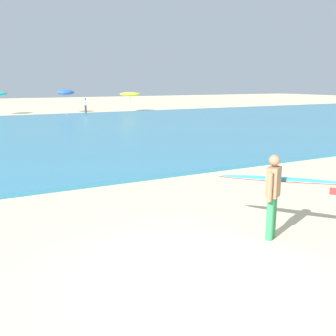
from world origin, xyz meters
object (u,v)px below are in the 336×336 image
Objects in this scene: beach_umbrella_4 at (130,94)px; beachgoer_near_row_left at (85,105)px; surfer_with_board at (276,187)px; beach_umbrella_3 at (66,92)px.

beachgoer_near_row_left is at bearing -170.83° from beach_umbrella_4.
beachgoer_near_row_left is (6.71, 33.89, -0.19)m from surfer_with_board.
beachgoer_near_row_left is (1.31, -2.37, -1.24)m from beach_umbrella_3.
beachgoer_near_row_left is (-5.29, -0.85, -1.00)m from beach_umbrella_4.
beach_umbrella_4 is at bearing 9.17° from beachgoer_near_row_left.
surfer_with_board is 1.11× the size of beach_umbrella_4.
beach_umbrella_3 is (5.40, 36.27, 1.05)m from surfer_with_board.
surfer_with_board is 34.55m from beachgoer_near_row_left.
beach_umbrella_3 is 1.51× the size of beachgoer_near_row_left.
beach_umbrella_4 is 1.43× the size of beachgoer_near_row_left.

